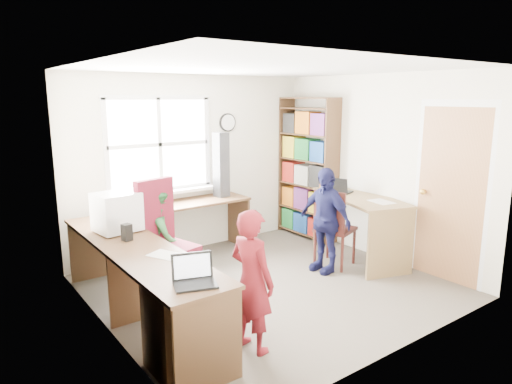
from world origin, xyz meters
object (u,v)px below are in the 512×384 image
person_navy (325,220)px  l_desk (174,284)px  swivel_chair (165,247)px  wooden_chair (333,225)px  person_green (161,239)px  crt_monitor (117,212)px  potted_plant (157,193)px  person_red (252,281)px  laptop_right (338,189)px  cd_tower (221,165)px  bookshelf (307,172)px  laptop_left (194,277)px  right_desk (360,213)px

person_navy → l_desk: bearing=-86.7°
swivel_chair → wooden_chair: (2.05, -0.47, -0.00)m
person_green → crt_monitor: bearing=119.6°
wooden_chair → swivel_chair: bearing=147.9°
potted_plant → person_red: size_ratio=0.27×
wooden_chair → laptop_right: size_ratio=2.60×
wooden_chair → potted_plant: bearing=119.0°
crt_monitor → cd_tower: 1.95m
person_red → bookshelf: bearing=-61.3°
person_green → person_navy: 1.96m
laptop_left → crt_monitor: bearing=108.0°
person_red → laptop_left: bearing=83.8°
laptop_right → potted_plant: bearing=41.9°
l_desk → cd_tower: 2.47m
wooden_chair → crt_monitor: 2.60m
bookshelf → laptop_right: (-0.19, -0.82, -0.11)m
person_navy → swivel_chair: bearing=-108.6°
person_red → wooden_chair: bearing=-74.6°
potted_plant → laptop_left: bearing=-108.5°
l_desk → crt_monitor: 1.07m
crt_monitor → cd_tower: bearing=17.0°
wooden_chair → person_green: (-1.99, 0.69, 0.03)m
right_desk → person_navy: bearing=-157.8°
l_desk → person_red: (0.39, -0.66, 0.16)m
l_desk → person_green: bearing=71.6°
bookshelf → potted_plant: 2.32m
l_desk → crt_monitor: size_ratio=6.45×
right_desk → crt_monitor: (-3.00, 0.61, 0.35)m
wooden_chair → crt_monitor: crt_monitor is taller
bookshelf → person_red: 3.36m
swivel_chair → laptop_left: swivel_chair is taller
swivel_chair → crt_monitor: 0.62m
person_red → right_desk: bearing=-79.2°
l_desk → potted_plant: (0.66, 1.78, 0.46)m
right_desk → wooden_chair: (-0.52, -0.02, -0.07)m
right_desk → potted_plant: 2.64m
right_desk → bookshelf: size_ratio=0.76×
crt_monitor → person_green: crt_monitor is taller
laptop_left → potted_plant: (0.83, 2.49, 0.11)m
wooden_chair → laptop_right: (0.45, 0.35, 0.35)m
right_desk → person_green: bearing=-177.0°
laptop_left → person_red: person_red is taller
swivel_chair → laptop_left: 1.56m
wooden_chair → person_green: size_ratio=0.87×
bookshelf → wooden_chair: (-0.64, -1.17, -0.46)m
wooden_chair → laptop_left: 2.70m
cd_tower → person_green: bearing=-157.1°
swivel_chair → laptop_right: 2.53m
bookshelf → swivel_chair: bearing=-165.3°
cd_tower → bookshelf: bearing=-18.5°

